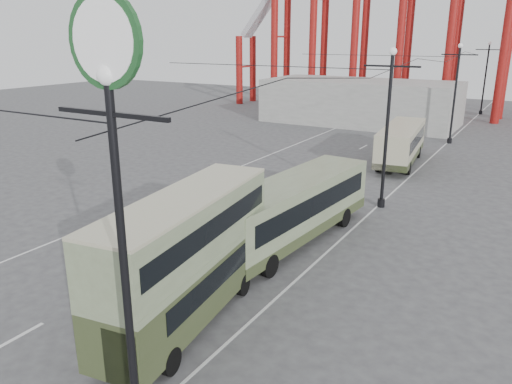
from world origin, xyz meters
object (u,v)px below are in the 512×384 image
Objects in this scene: double_decker_bus at (187,253)px; single_decker_green at (293,208)px; pedestrian at (175,260)px; lamp_post_near at (113,135)px; single_decker_cream at (401,143)px.

single_decker_green is (-0.04, 8.43, -0.84)m from double_decker_bus.
pedestrian is (-2.57, -6.02, -1.00)m from single_decker_green.
lamp_post_near is 7.50m from double_decker_bus.
double_decker_bus is at bearing 121.96° from pedestrian.
single_decker_cream is (0.20, 27.37, -0.92)m from double_decker_bus.
double_decker_bus reaches higher than single_decker_green.
pedestrian is (-4.76, 7.37, -7.03)m from lamp_post_near.
single_decker_cream is (0.24, 18.94, -0.08)m from single_decker_green.
single_decker_green is at bearing -128.35° from pedestrian.
single_decker_cream is 6.16× the size of pedestrian.
pedestrian is (-2.80, -24.95, -0.92)m from single_decker_cream.
single_decker_green reaches higher than single_decker_cream.
single_decker_green is at bearing 99.31° from lamp_post_near.
double_decker_bus is at bearing 113.50° from lamp_post_near.
double_decker_bus reaches higher than single_decker_cream.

